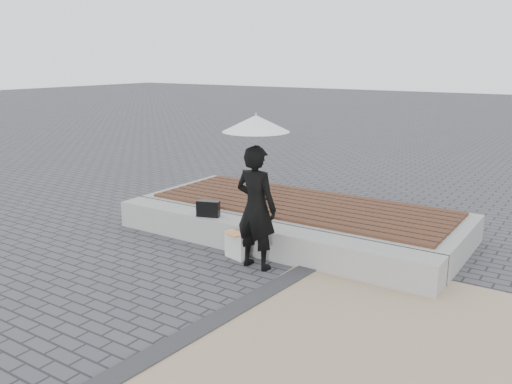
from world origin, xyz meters
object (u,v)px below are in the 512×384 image
canvas_tote (237,245)px  handbag (208,209)px  parasol (256,123)px  seating_ledge (259,238)px  woman (256,208)px

canvas_tote → handbag: bearing=172.3°
parasol → canvas_tote: bearing=162.6°
seating_ledge → parasol: size_ratio=4.73×
woman → handbag: bearing=-17.4°
handbag → canvas_tote: bearing=-41.6°
woman → seating_ledge: bearing=-58.6°
parasol → handbag: bearing=159.9°
seating_ledge → parasol: (0.27, -0.49, 1.66)m
parasol → canvas_tote: size_ratio=2.95×
woman → handbag: (-1.10, 0.40, -0.28)m
parasol → canvas_tote: parasol is taller
woman → parasol: bearing=-0.0°
canvas_tote → parasol: bearing=-3.5°
woman → canvas_tote: 0.74m
parasol → handbag: parasol is taller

